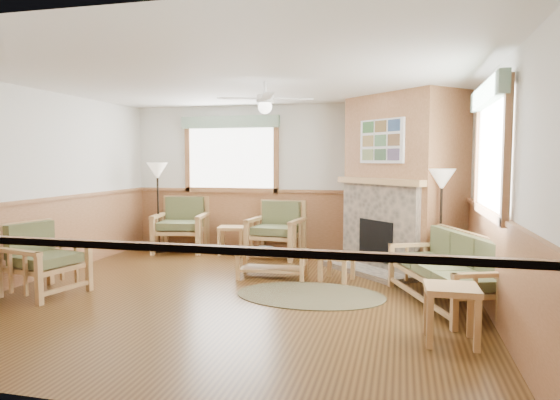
% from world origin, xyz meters
% --- Properties ---
extents(floor, '(6.00, 6.00, 0.01)m').
position_xyz_m(floor, '(0.00, 0.00, -0.01)').
color(floor, '#503316').
rests_on(floor, ground).
extents(ceiling, '(6.00, 6.00, 0.01)m').
position_xyz_m(ceiling, '(0.00, 0.00, 2.70)').
color(ceiling, white).
rests_on(ceiling, floor).
extents(wall_back, '(6.00, 0.02, 2.70)m').
position_xyz_m(wall_back, '(0.00, 3.00, 1.35)').
color(wall_back, white).
rests_on(wall_back, floor).
extents(wall_front, '(6.00, 0.02, 2.70)m').
position_xyz_m(wall_front, '(0.00, -3.00, 1.35)').
color(wall_front, white).
rests_on(wall_front, floor).
extents(wall_left, '(0.02, 6.00, 2.70)m').
position_xyz_m(wall_left, '(-3.00, 0.00, 1.35)').
color(wall_left, white).
rests_on(wall_left, floor).
extents(wall_right, '(0.02, 6.00, 2.70)m').
position_xyz_m(wall_right, '(3.00, 0.00, 1.35)').
color(wall_right, white).
rests_on(wall_right, floor).
extents(wainscot, '(6.00, 6.00, 1.10)m').
position_xyz_m(wainscot, '(0.00, 0.00, 0.55)').
color(wainscot, '#9F6941').
rests_on(wainscot, floor).
extents(fireplace, '(3.11, 3.11, 2.70)m').
position_xyz_m(fireplace, '(2.05, 2.05, 1.35)').
color(fireplace, '#9F6941').
rests_on(fireplace, floor).
extents(window_back, '(1.90, 0.16, 1.50)m').
position_xyz_m(window_back, '(-1.10, 2.96, 2.53)').
color(window_back, white).
rests_on(window_back, wall_back).
extents(window_right, '(0.16, 1.90, 1.50)m').
position_xyz_m(window_right, '(2.96, -0.20, 2.53)').
color(window_right, white).
rests_on(window_right, wall_right).
extents(ceiling_fan, '(1.59, 1.59, 0.36)m').
position_xyz_m(ceiling_fan, '(0.30, 0.30, 2.66)').
color(ceiling_fan, white).
rests_on(ceiling_fan, ceiling).
extents(sofa, '(1.96, 1.36, 0.84)m').
position_xyz_m(sofa, '(2.55, 0.12, 0.42)').
color(sofa, tan).
rests_on(sofa, floor).
extents(armchair_back_left, '(1.03, 1.03, 1.01)m').
position_xyz_m(armchair_back_left, '(-1.94, 2.53, 0.50)').
color(armchair_back_left, tan).
rests_on(armchair_back_left, floor).
extents(armchair_back_right, '(0.94, 0.94, 0.97)m').
position_xyz_m(armchair_back_right, '(-0.11, 2.47, 0.48)').
color(armchair_back_right, tan).
rests_on(armchair_back_right, floor).
extents(armchair_left, '(0.97, 0.97, 0.91)m').
position_xyz_m(armchair_left, '(-2.35, -0.61, 0.45)').
color(armchair_left, tan).
rests_on(armchair_left, floor).
extents(coffee_table, '(1.02, 0.55, 0.40)m').
position_xyz_m(coffee_table, '(0.23, 0.94, 0.20)').
color(coffee_table, tan).
rests_on(coffee_table, floor).
extents(end_table_chairs, '(0.53, 0.51, 0.51)m').
position_xyz_m(end_table_chairs, '(-0.93, 2.46, 0.26)').
color(end_table_chairs, tan).
rests_on(end_table_chairs, floor).
extents(end_table_sofa, '(0.49, 0.48, 0.54)m').
position_xyz_m(end_table_sofa, '(2.49, -1.15, 0.27)').
color(end_table_sofa, tan).
rests_on(end_table_sofa, floor).
extents(footstool, '(0.52, 0.52, 0.37)m').
position_xyz_m(footstool, '(1.16, 0.98, 0.19)').
color(footstool, tan).
rests_on(footstool, floor).
extents(braided_rug, '(2.21, 2.21, 0.01)m').
position_xyz_m(braided_rug, '(0.94, 0.12, 0.01)').
color(braided_rug, brown).
rests_on(braided_rug, floor).
extents(floor_lamp_left, '(0.50, 0.50, 1.66)m').
position_xyz_m(floor_lamp_left, '(-2.34, 2.42, 0.83)').
color(floor_lamp_left, black).
rests_on(floor_lamp_left, floor).
extents(floor_lamp_right, '(0.38, 0.38, 1.59)m').
position_xyz_m(floor_lamp_right, '(2.55, 1.13, 0.79)').
color(floor_lamp_right, black).
rests_on(floor_lamp_right, floor).
extents(book_red, '(0.26, 0.33, 0.03)m').
position_xyz_m(book_red, '(0.38, 0.89, 0.43)').
color(book_red, maroon).
rests_on(book_red, coffee_table).
extents(book_dark, '(0.20, 0.27, 0.03)m').
position_xyz_m(book_dark, '(0.08, 1.01, 0.42)').
color(book_dark, black).
rests_on(book_dark, coffee_table).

